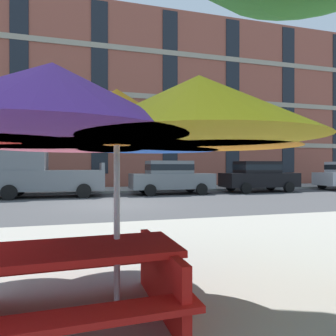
% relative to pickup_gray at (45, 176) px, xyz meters
% --- Properties ---
extents(ground_plane, '(120.00, 120.00, 0.00)m').
position_rel_pickup_gray_xyz_m(ground_plane, '(2.86, -3.70, -1.03)').
color(ground_plane, '#424244').
extents(sidewalk_near_patio, '(56.00, 9.00, 0.12)m').
position_rel_pickup_gray_xyz_m(sidewalk_near_patio, '(2.86, -12.70, -0.97)').
color(sidewalk_near_patio, '#9E998E').
rests_on(sidewalk_near_patio, ground).
extents(sidewalk_far, '(56.00, 3.60, 0.12)m').
position_rel_pickup_gray_xyz_m(sidewalk_far, '(2.86, 3.10, -0.97)').
color(sidewalk_far, gray).
rests_on(sidewalk_far, ground).
extents(apartment_building, '(44.36, 12.08, 12.80)m').
position_rel_pickup_gray_xyz_m(apartment_building, '(2.86, 11.29, 5.37)').
color(apartment_building, '#934C3D').
rests_on(apartment_building, ground).
extents(pickup_gray, '(5.10, 2.12, 2.20)m').
position_rel_pickup_gray_xyz_m(pickup_gray, '(0.00, 0.00, 0.00)').
color(pickup_gray, slate).
rests_on(pickup_gray, ground).
extents(sedan_gray, '(4.40, 1.98, 1.78)m').
position_rel_pickup_gray_xyz_m(sedan_gray, '(6.31, -0.00, -0.08)').
color(sedan_gray, slate).
rests_on(sedan_gray, ground).
extents(sedan_black, '(4.40, 1.98, 1.78)m').
position_rel_pickup_gray_xyz_m(sedan_black, '(11.62, -0.00, -0.08)').
color(sedan_black, black).
rests_on(sedan_black, ground).
extents(patio_umbrella, '(3.80, 3.53, 2.22)m').
position_rel_pickup_gray_xyz_m(patio_umbrella, '(2.09, -12.70, 0.89)').
color(patio_umbrella, silver).
rests_on(patio_umbrella, ground).
extents(picnic_table, '(1.85, 1.58, 0.77)m').
position_rel_pickup_gray_xyz_m(picnic_table, '(1.70, -12.91, -0.54)').
color(picnic_table, red).
rests_on(picnic_table, ground).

